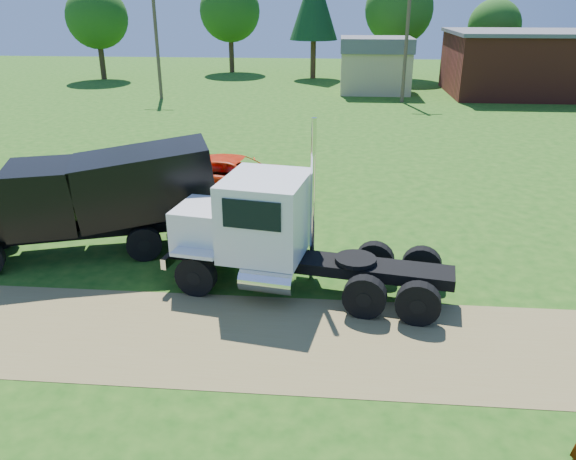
{
  "coord_description": "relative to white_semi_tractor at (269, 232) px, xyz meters",
  "views": [
    {
      "loc": [
        0.72,
        -11.77,
        7.87
      ],
      "look_at": [
        -0.58,
        3.28,
        1.6
      ],
      "focal_mm": 35.0,
      "sensor_mm": 36.0,
      "label": 1
    }
  ],
  "objects": [
    {
      "name": "ground",
      "position": [
        1.09,
        -2.9,
        -1.67
      ],
      "size": [
        140.0,
        140.0,
        0.0
      ],
      "primitive_type": "plane",
      "color": "#194A10",
      "rests_on": "ground"
    },
    {
      "name": "dirt_track",
      "position": [
        1.09,
        -2.9,
        -1.66
      ],
      "size": [
        120.0,
        4.2,
        0.01
      ],
      "primitive_type": "cube",
      "color": "olive",
      "rests_on": "ground"
    },
    {
      "name": "white_semi_tractor",
      "position": [
        0.0,
        0.0,
        0.0
      ],
      "size": [
        8.27,
        3.91,
        4.88
      ],
      "rotation": [
        0.0,
        0.0,
        -0.17
      ],
      "color": "black",
      "rests_on": "ground"
    },
    {
      "name": "black_dump_truck",
      "position": [
        -5.75,
        1.93,
        0.28
      ],
      "size": [
        8.28,
        4.82,
        3.54
      ],
      "rotation": [
        0.0,
        0.0,
        0.33
      ],
      "color": "black",
      "rests_on": "ground"
    },
    {
      "name": "orange_pickup",
      "position": [
        -2.33,
        8.02,
        -0.85
      ],
      "size": [
        6.27,
        3.61,
        1.65
      ],
      "primitive_type": "imported",
      "rotation": [
        0.0,
        0.0,
        1.42
      ],
      "color": "#EF330B",
      "rests_on": "ground"
    },
    {
      "name": "spectator_b",
      "position": [
        -4.76,
        3.19,
        -0.89
      ],
      "size": [
        0.8,
        0.65,
        1.57
      ],
      "primitive_type": "imported",
      "rotation": [
        0.0,
        0.0,
        3.22
      ],
      "color": "#999999",
      "rests_on": "ground"
    },
    {
      "name": "brick_building",
      "position": [
        19.09,
        37.1,
        0.99
      ],
      "size": [
        15.4,
        10.4,
        5.3
      ],
      "color": "maroon",
      "rests_on": "ground"
    },
    {
      "name": "tan_shed",
      "position": [
        5.09,
        37.1,
        0.76
      ],
      "size": [
        6.2,
        5.4,
        4.7
      ],
      "color": "tan",
      "rests_on": "ground"
    },
    {
      "name": "utility_poles",
      "position": [
        7.09,
        32.1,
        3.05
      ],
      "size": [
        42.2,
        0.28,
        9.0
      ],
      "color": "#4F3B2D",
      "rests_on": "ground"
    },
    {
      "name": "tree_row",
      "position": [
        4.49,
        47.29,
        4.87
      ],
      "size": [
        58.07,
        13.43,
        11.11
      ],
      "color": "#362816",
      "rests_on": "ground"
    }
  ]
}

